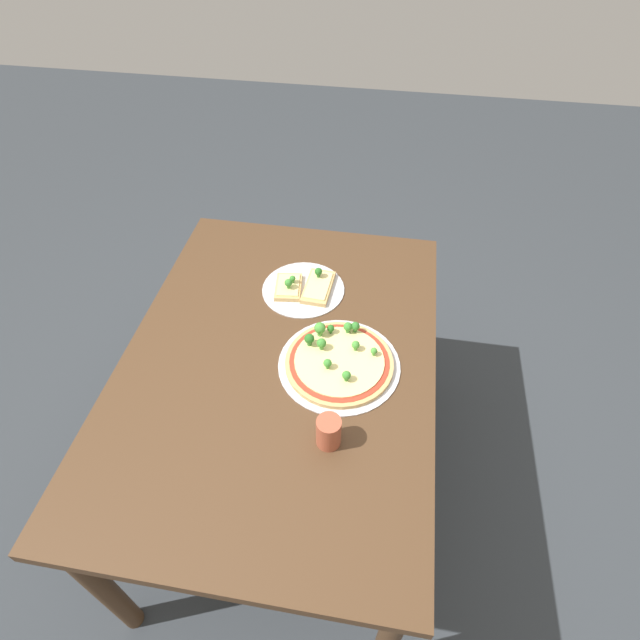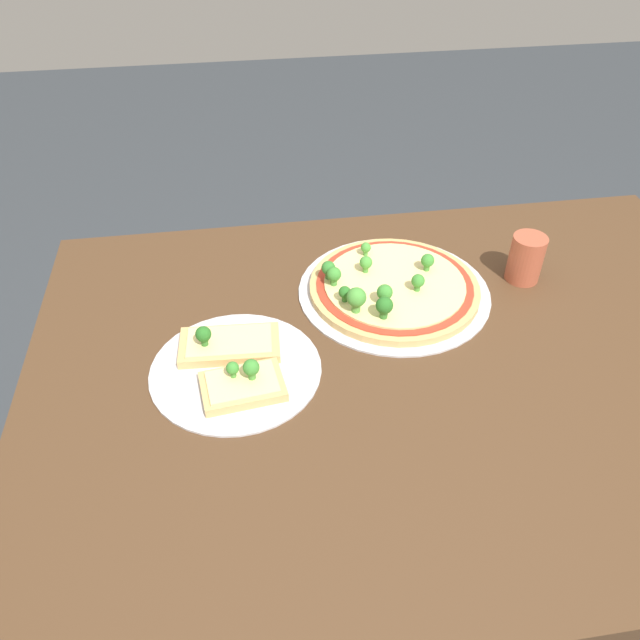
% 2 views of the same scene
% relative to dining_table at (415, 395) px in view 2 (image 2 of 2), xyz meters
% --- Properties ---
extents(ground_plane, '(8.00, 8.00, 0.00)m').
position_rel_dining_table_xyz_m(ground_plane, '(0.00, 0.00, -0.66)').
color(ground_plane, '#33383D').
extents(dining_table, '(1.31, 0.94, 0.75)m').
position_rel_dining_table_xyz_m(dining_table, '(0.00, 0.00, 0.00)').
color(dining_table, '#4C331E').
rests_on(dining_table, ground_plane).
extents(pizza_tray_whole, '(0.36, 0.36, 0.07)m').
position_rel_dining_table_xyz_m(pizza_tray_whole, '(-0.01, 0.18, 0.10)').
color(pizza_tray_whole, silver).
rests_on(pizza_tray_whole, dining_table).
extents(pizza_tray_slice, '(0.28, 0.28, 0.06)m').
position_rel_dining_table_xyz_m(pizza_tray_slice, '(-0.31, 0.02, 0.10)').
color(pizza_tray_slice, silver).
rests_on(pizza_tray_slice, dining_table).
extents(drinking_cup, '(0.06, 0.06, 0.09)m').
position_rel_dining_table_xyz_m(drinking_cup, '(0.26, 0.19, 0.14)').
color(drinking_cup, '#AD5138').
rests_on(drinking_cup, dining_table).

